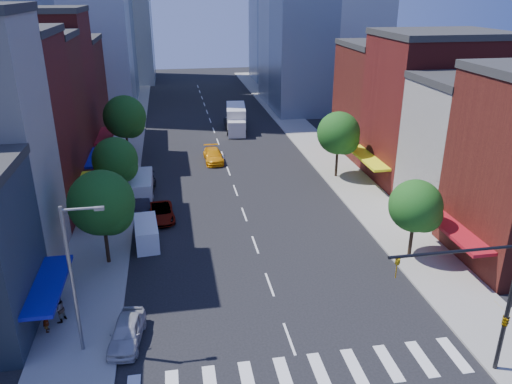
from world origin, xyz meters
The scene contains 29 objects.
ground centered at (0.00, 0.00, 0.00)m, with size 220.00×220.00×0.00m, color black.
sidewalk_left centered at (-12.50, 40.00, 0.07)m, with size 5.00×120.00×0.15m, color gray.
sidewalk_right centered at (12.50, 40.00, 0.07)m, with size 5.00×120.00×0.15m, color gray.
crosswalk centered at (0.00, -3.00, 0.01)m, with size 19.00×3.00×0.01m, color silver.
bldg_left_3 centered at (-21.00, 29.00, 7.50)m, with size 12.00×8.00×15.00m, color #571B15.
bldg_left_4 centered at (-21.00, 37.50, 8.50)m, with size 12.00×9.00×17.00m, color #5D1716.
bldg_left_5 centered at (-21.00, 47.00, 6.50)m, with size 12.00×10.00×13.00m, color #571B15.
bldg_right_1 centered at (21.00, 15.00, 6.00)m, with size 12.00×8.00×12.00m, color beige.
bldg_right_2 centered at (21.00, 24.00, 7.50)m, with size 12.00×10.00×15.00m, color #5D1716.
bldg_right_3 centered at (21.00, 34.00, 6.50)m, with size 12.00×10.00×13.00m, color #571B15.
traffic_signal centered at (9.94, -4.50, 4.16)m, with size 7.24×2.24×8.00m.
streetlight centered at (-11.81, 1.00, 5.28)m, with size 2.25×0.25×9.00m.
tree_left_near centered at (-11.35, 10.92, 4.87)m, with size 4.80×4.80×7.30m.
tree_left_mid centered at (-11.35, 21.92, 4.53)m, with size 4.20×4.20×6.65m.
tree_left_far centered at (-11.35, 35.92, 5.20)m, with size 5.00×5.00×7.75m.
tree_right_near centered at (11.65, 7.92, 4.19)m, with size 4.00×4.00×6.20m.
tree_right_far centered at (11.65, 25.92, 4.86)m, with size 4.60×4.60×7.20m.
parked_car_front centered at (-9.50, 1.36, 0.74)m, with size 1.74×4.34×1.48m, color #B0B0B5.
parked_car_second centered at (-9.50, 21.13, 0.79)m, with size 1.67×4.79×1.58m, color black.
parked_car_third centered at (-7.52, 18.26, 0.65)m, with size 2.15×4.66×1.29m, color #999999.
parked_car_rear centered at (-9.25, 25.15, 0.74)m, with size 2.07×5.09×1.48m, color black.
cargo_van_near centered at (-8.69, 13.66, 0.94)m, with size 2.13×4.57×1.89m.
cargo_van_far centered at (-9.50, 23.16, 1.21)m, with size 2.37×5.74×2.44m.
taxi centered at (-1.38, 33.71, 0.76)m, with size 2.13×5.23×1.52m, color #FBA60D.
traffic_car_oncoming centered at (2.63, 49.34, 0.79)m, with size 1.67×4.79×1.58m, color black.
traffic_car_far centered at (4.49, 51.96, 0.68)m, with size 1.61×4.00×1.36m, color #999999.
box_truck centered at (3.26, 47.30, 1.67)m, with size 3.51×9.02×3.54m.
pedestrian_near centered at (-14.35, 3.07, 0.97)m, with size 0.60×0.39×1.63m, color #999999.
pedestrian_far centered at (-13.77, 3.92, 1.08)m, with size 0.90×0.70×1.86m, color #999999.
Camera 1 is at (-6.14, -23.58, 19.46)m, focal length 35.00 mm.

